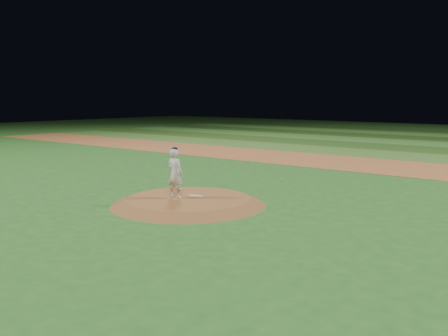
# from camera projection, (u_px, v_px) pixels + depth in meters

# --- Properties ---
(ground) EXTENTS (120.00, 120.00, 0.00)m
(ground) POSITION_uv_depth(u_px,v_px,m) (188.00, 205.00, 17.71)
(ground) COLOR #245B1D
(ground) RESTS_ON ground
(infield_dirt_band) EXTENTS (70.00, 6.00, 0.02)m
(infield_dirt_band) POSITION_uv_depth(u_px,v_px,m) (357.00, 164.00, 28.45)
(infield_dirt_band) COLOR #97572E
(infield_dirt_band) RESTS_ON ground
(outfield_stripe_0) EXTENTS (70.00, 5.00, 0.02)m
(outfield_stripe_0) POSITION_uv_depth(u_px,v_px,m) (392.00, 155.00, 32.67)
(outfield_stripe_0) COLOR #3B6926
(outfield_stripe_0) RESTS_ON ground
(outfield_stripe_1) EXTENTS (70.00, 5.00, 0.02)m
(outfield_stripe_1) POSITION_uv_depth(u_px,v_px,m) (418.00, 149.00, 36.51)
(outfield_stripe_1) COLOR #264B18
(outfield_stripe_1) RESTS_ON ground
(outfield_stripe_2) EXTENTS (70.00, 5.00, 0.02)m
(outfield_stripe_2) POSITION_uv_depth(u_px,v_px,m) (438.00, 144.00, 40.35)
(outfield_stripe_2) COLOR #377129
(outfield_stripe_2) RESTS_ON ground
(pitchers_mound) EXTENTS (5.50, 5.50, 0.25)m
(pitchers_mound) POSITION_uv_depth(u_px,v_px,m) (188.00, 201.00, 17.69)
(pitchers_mound) COLOR brown
(pitchers_mound) RESTS_ON ground
(pitching_rubber) EXTENTS (0.53, 0.28, 0.03)m
(pitching_rubber) POSITION_uv_depth(u_px,v_px,m) (196.00, 196.00, 17.98)
(pitching_rubber) COLOR white
(pitching_rubber) RESTS_ON pitchers_mound
(rosin_bag) EXTENTS (0.13, 0.13, 0.07)m
(rosin_bag) POSITION_uv_depth(u_px,v_px,m) (181.00, 190.00, 19.06)
(rosin_bag) COLOR white
(rosin_bag) RESTS_ON pitchers_mound
(pitcher_on_mound) EXTENTS (0.68, 0.48, 1.81)m
(pitcher_on_mound) POSITION_uv_depth(u_px,v_px,m) (175.00, 173.00, 17.58)
(pitcher_on_mound) COLOR silver
(pitcher_on_mound) RESTS_ON pitchers_mound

